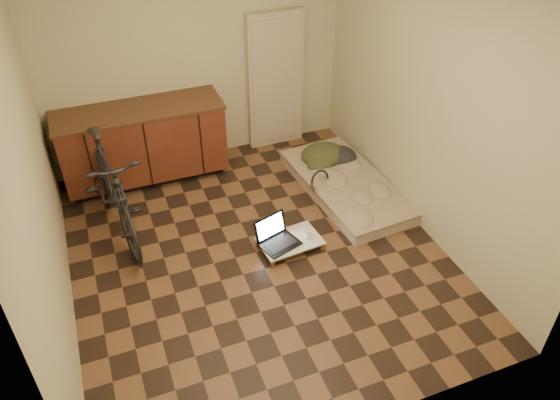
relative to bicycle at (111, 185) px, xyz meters
name	(u,v)px	position (x,y,z in m)	size (l,w,h in m)	color
room_shell	(252,139)	(1.20, -0.84, 0.72)	(3.50, 4.00, 2.60)	brown
cabinets	(143,144)	(0.45, 0.86, -0.11)	(1.84, 0.62, 0.91)	black
appliance_panel	(275,81)	(2.15, 1.10, 0.27)	(0.70, 0.10, 1.70)	beige
bicycle	(111,185)	(0.00, 0.00, 0.00)	(0.53, 1.79, 1.16)	black
futon	(346,185)	(2.50, -0.23, -0.50)	(0.97, 1.82, 0.15)	#C0AE9A
clothing_pile	(329,150)	(2.51, 0.27, -0.31)	(0.57, 0.48, 0.23)	#373C23
headphones	(320,179)	(2.17, -0.22, -0.34)	(0.26, 0.24, 0.17)	black
lap_desk	(290,241)	(1.54, -0.90, -0.49)	(0.64, 0.45, 0.10)	brown
laptop	(277,238)	(1.40, -0.88, -0.43)	(0.44, 0.42, 0.25)	black
mouse	(306,235)	(1.71, -0.91, -0.46)	(0.07, 0.11, 0.04)	silver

